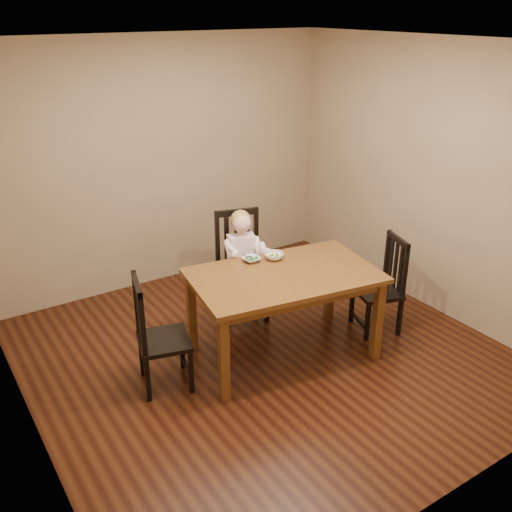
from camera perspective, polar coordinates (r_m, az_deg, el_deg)
room at (r=4.70m, az=0.97°, el=3.91°), size 4.01×4.01×2.71m
dining_table at (r=5.01m, az=2.83°, el=-2.72°), size 1.75×1.21×0.81m
chair_child at (r=5.76m, az=-1.54°, el=-1.08°), size 0.58×0.56×1.09m
chair_left at (r=4.76m, az=-9.84°, el=-7.89°), size 0.51×0.52×1.00m
chair_right at (r=5.64m, az=12.50°, el=-2.95°), size 0.50×0.51×0.96m
toddler at (r=5.65m, az=-1.42°, el=0.13°), size 0.46×0.52×0.60m
bowl_peas at (r=5.18m, az=-0.46°, el=-0.33°), size 0.16×0.16×0.04m
bowl_veg at (r=5.23m, az=1.80°, el=0.00°), size 0.21×0.21×0.06m
fork at (r=5.14m, az=-0.78°, el=-0.24°), size 0.07×0.11×0.05m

